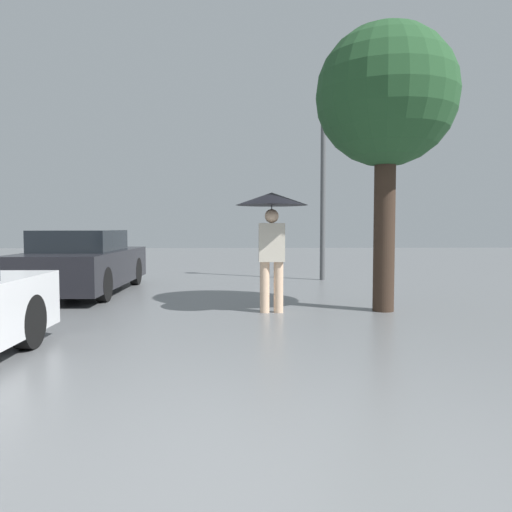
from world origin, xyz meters
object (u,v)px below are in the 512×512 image
tree (386,99)px  parked_car_farthest (84,263)px  street_lamp (323,155)px  pedestrian (272,215)px

tree → parked_car_farthest: bearing=156.2°
tree → street_lamp: street_lamp is taller
parked_car_farthest → tree: (5.55, -2.45, 2.76)m
street_lamp → parked_car_farthest: bearing=-156.4°
street_lamp → pedestrian: bearing=-108.2°
pedestrian → parked_car_farthest: pedestrian is taller
pedestrian → tree: 2.59m
street_lamp → tree: bearing=-87.5°
pedestrian → parked_car_farthest: bearing=145.8°
tree → pedestrian: bearing=-177.0°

